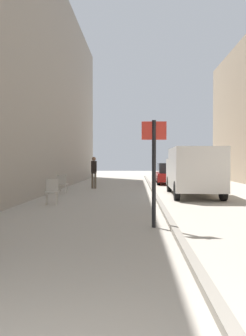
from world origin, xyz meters
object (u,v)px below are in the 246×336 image
Objects in this scene: delivery_van at (193,170)px; cafe_chair_near_window at (62,183)px; street_sign_post at (154,164)px; parked_car at (169,174)px; pedestrian_mid_block at (94,170)px; cafe_chair_by_doorway at (52,190)px.

delivery_van is 6.33m from cafe_chair_near_window.
delivery_van is 2.12× the size of street_sign_post.
delivery_van is 8.22m from parked_car.
parked_car is at bearing -97.42° from street_sign_post.
cafe_chair_near_window is at bearing -64.63° from street_sign_post.
pedestrian_mid_block is at bearing -137.48° from parked_car.
pedestrian_mid_block is 3.39m from cafe_chair_near_window.
cafe_chair_near_window is at bearing -88.61° from pedestrian_mid_block.
parked_car is 1.62× the size of street_sign_post.
pedestrian_mid_block is 1.96× the size of cafe_chair_near_window.
parked_car reaches higher than cafe_chair_by_doorway.
street_sign_post is (-1.87, -15.71, 0.83)m from parked_car.
pedestrian_mid_block is at bearing 143.17° from delivery_van.
cafe_chair_by_doorway is at bearing -50.75° from street_sign_post.
pedestrian_mid_block is at bearing 75.09° from cafe_chair_near_window.
pedestrian_mid_block reaches higher than cafe_chair_by_doorway.
delivery_van reaches higher than cafe_chair_near_window.
pedestrian_mid_block is 0.44× the size of parked_car.
street_sign_post reaches higher than cafe_chair_near_window.
cafe_chair_near_window is 4.07m from cafe_chair_by_doorway.
delivery_van is 7.84m from street_sign_post.
delivery_van is (5.08, -3.94, 0.12)m from pedestrian_mid_block.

